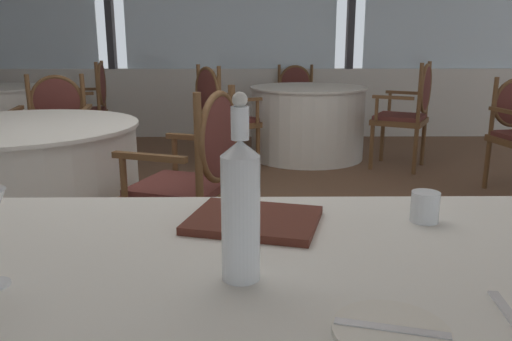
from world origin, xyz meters
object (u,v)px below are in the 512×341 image
water_tumbler (425,207)px  dining_chair_3_2 (91,102)px  dining_chair_1_0 (56,125)px  dining_chair_1_2 (197,171)px  side_plate (391,332)px  dining_chair_0_1 (220,110)px  dining_chair_0_0 (296,96)px  dining_chair_0_2 (410,107)px  water_bottle (241,206)px  menu_book (254,220)px

water_tumbler → dining_chair_3_2: (-2.11, 4.11, -0.20)m
dining_chair_1_0 → dining_chair_1_2: dining_chair_1_2 is taller
side_plate → dining_chair_0_1: size_ratio=0.19×
dining_chair_0_0 → dining_chair_0_2: 1.77m
water_bottle → dining_chair_1_2: (-0.25, 1.51, -0.32)m
menu_book → dining_chair_0_2: dining_chair_0_2 is taller
dining_chair_0_1 → dining_chair_0_2: 1.78m
side_plate → menu_book: bearing=112.9°
water_tumbler → dining_chair_1_0: 3.26m
dining_chair_0_0 → dining_chair_0_2: bearing=30.2°
side_plate → dining_chair_1_2: dining_chair_1_2 is taller
dining_chair_0_0 → dining_chair_1_2: bearing=-14.0°
menu_book → dining_chair_3_2: (-1.68, 4.13, -0.18)m
dining_chair_0_0 → water_bottle: bearing=-8.0°
dining_chair_1_2 → dining_chair_3_2: (-1.41, 2.92, 0.01)m
menu_book → dining_chair_0_1: bearing=109.8°
dining_chair_0_1 → dining_chair_1_2: (0.02, -2.23, -0.00)m
dining_chair_1_0 → dining_chair_0_0: bearing=128.7°
water_bottle → water_tumbler: (0.46, 0.31, -0.11)m
dining_chair_0_2 → water_bottle: bearing=96.5°
side_plate → dining_chair_0_0: 5.50m
side_plate → dining_chair_3_2: size_ratio=0.19×
water_tumbler → dining_chair_1_0: (-1.93, 2.62, -0.22)m
menu_book → side_plate: bearing=-52.1°
dining_chair_1_0 → dining_chair_1_2: size_ratio=0.97×
water_bottle → dining_chair_0_0: water_bottle is taller
water_tumbler → dining_chair_0_1: size_ratio=0.08×
water_bottle → dining_chair_0_1: 3.76m
dining_chair_1_0 → dining_chair_3_2: size_ratio=0.96×
dining_chair_0_2 → menu_book: bearing=95.2°
dining_chair_3_2 → dining_chair_0_1: bearing=145.3°
dining_chair_0_1 → dining_chair_1_2: dining_chair_0_1 is taller
dining_chair_0_2 → dining_chair_1_0: bearing=44.2°
water_bottle → water_tumbler: bearing=34.3°
dining_chair_0_0 → dining_chair_0_2: dining_chair_0_2 is taller
water_tumbler → dining_chair_0_2: (1.05, 3.48, -0.19)m
dining_chair_0_1 → dining_chair_3_2: bearing=121.9°
water_tumbler → dining_chair_1_2: bearing=120.6°
side_plate → dining_chair_1_2: bearing=105.9°
dining_chair_0_0 → dining_chair_1_0: bearing=-42.7°
menu_book → dining_chair_3_2: bearing=127.1°
dining_chair_0_0 → dining_chair_1_0: 3.11m
dining_chair_0_2 → dining_chair_1_2: size_ratio=1.03×
dining_chair_1_2 → water_bottle: bearing=119.0°
dining_chair_0_0 → dining_chair_1_0: size_ratio=0.97×
dining_chair_0_0 → dining_chair_3_2: 2.39m
water_tumbler → dining_chair_1_2: 1.40m
water_bottle → dining_chair_1_2: water_bottle is taller
dining_chair_0_2 → dining_chair_1_2: 2.88m
dining_chair_3_2 → water_tumbler: bearing=108.9°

